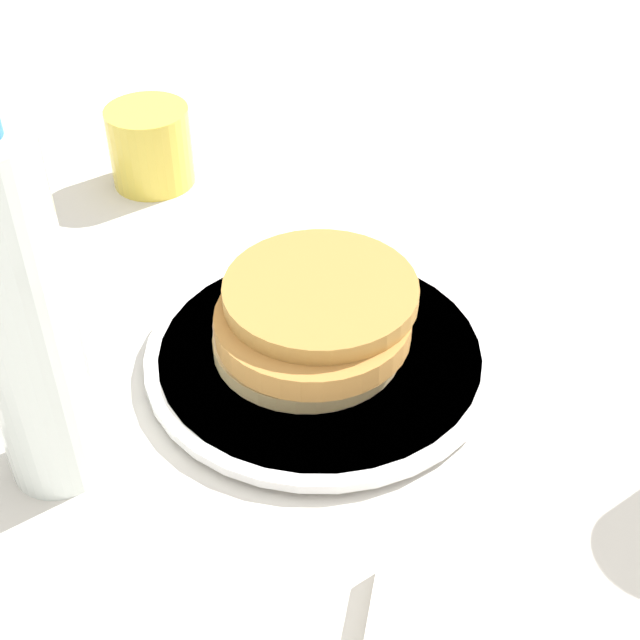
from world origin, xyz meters
name	(u,v)px	position (x,y,z in m)	size (l,w,h in m)	color
ground_plane	(358,368)	(0.00, 0.00, 0.00)	(4.00, 4.00, 0.00)	silver
plate	(320,355)	(-0.01, -0.02, 0.01)	(0.25, 0.25, 0.01)	white
pancake_stack	(313,320)	(-0.02, -0.03, 0.04)	(0.15, 0.15, 0.05)	#D2B576
juice_glass	(150,146)	(-0.30, -0.10, 0.04)	(0.08, 0.08, 0.07)	yellow
cream_jug	(7,263)	(-0.13, -0.23, 0.05)	(0.08, 0.08, 0.11)	#4C6075
water_bottle_near	(23,322)	(0.03, -0.21, 0.12)	(0.06, 0.06, 0.25)	silver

